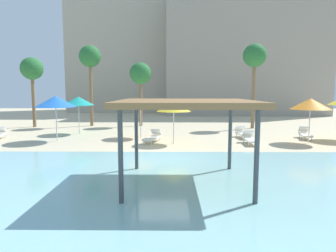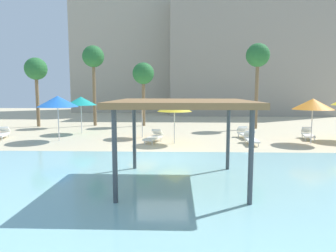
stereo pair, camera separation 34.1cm
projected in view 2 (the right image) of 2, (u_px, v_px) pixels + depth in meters
name	position (u px, v px, depth m)	size (l,w,h in m)	color
ground_plane	(161.00, 159.00, 13.69)	(80.00, 80.00, 0.00)	beige
lagoon_water	(150.00, 201.00, 8.48)	(44.00, 13.50, 0.04)	#8CC6CC
shade_pavilion	(182.00, 105.00, 9.75)	(4.38, 4.38, 2.81)	#42474C
beach_umbrella_teal_1	(81.00, 101.00, 21.75)	(2.25, 2.25, 2.70)	silver
beach_umbrella_yellow_2	(174.00, 107.00, 17.54)	(2.03, 2.03, 2.47)	silver
beach_umbrella_orange_4	(313.00, 104.00, 17.55)	(2.34, 2.34, 2.67)	silver
beach_umbrella_blue_5	(58.00, 101.00, 18.53)	(2.48, 2.48, 2.81)	silver
beach_umbrella_orange_6	(142.00, 104.00, 19.83)	(2.02, 2.02, 2.52)	silver
lounge_chair_0	(245.00, 133.00, 19.84)	(0.77, 1.94, 0.74)	white
lounge_chair_1	(154.00, 137.00, 18.29)	(1.15, 1.99, 0.74)	white
lounge_chair_2	(251.00, 138.00, 17.59)	(0.69, 1.92, 0.74)	white
lounge_chair_3	(2.00, 134.00, 19.61)	(1.06, 1.99, 0.74)	white
lounge_chair_4	(308.00, 134.00, 19.42)	(1.04, 1.99, 0.74)	white
palm_tree_0	(93.00, 59.00, 26.36)	(1.90, 1.90, 7.07)	brown
palm_tree_1	(258.00, 58.00, 24.25)	(1.90, 1.90, 6.94)	brown
palm_tree_2	(36.00, 70.00, 25.77)	(1.90, 1.90, 5.95)	brown
palm_tree_3	(143.00, 75.00, 26.36)	(1.90, 1.90, 5.59)	brown
hotel_block_0	(133.00, 41.00, 46.20)	(16.55, 10.12, 21.50)	#B2A893
hotel_block_1	(246.00, 57.00, 40.51)	(20.36, 10.01, 15.31)	#9E9384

